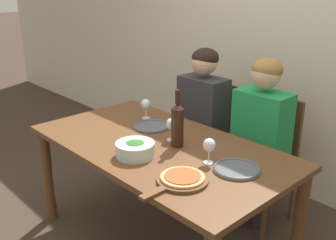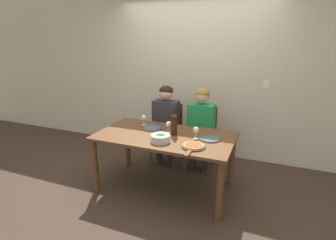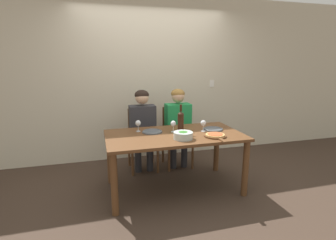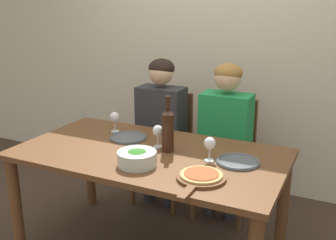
{
  "view_description": "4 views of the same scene",
  "coord_description": "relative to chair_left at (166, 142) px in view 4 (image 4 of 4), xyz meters",
  "views": [
    {
      "loc": [
        1.71,
        -1.52,
        1.74
      ],
      "look_at": [
        0.03,
        0.05,
        0.9
      ],
      "focal_mm": 42.0,
      "sensor_mm": 36.0,
      "label": 1
    },
    {
      "loc": [
        1.19,
        -2.85,
        1.9
      ],
      "look_at": [
        -0.02,
        0.16,
        0.9
      ],
      "focal_mm": 28.0,
      "sensor_mm": 36.0,
      "label": 2
    },
    {
      "loc": [
        -0.93,
        -3.04,
        1.66
      ],
      "look_at": [
        -0.05,
        0.11,
        0.91
      ],
      "focal_mm": 28.0,
      "sensor_mm": 36.0,
      "label": 3
    },
    {
      "loc": [
        1.13,
        -2.06,
        1.66
      ],
      "look_at": [
        0.08,
        0.1,
        0.95
      ],
      "focal_mm": 42.0,
      "sensor_mm": 36.0,
      "label": 4
    }
  ],
  "objects": [
    {
      "name": "back_wall",
      "position": [
        0.28,
        0.52,
        0.84
      ],
      "size": [
        10.0,
        0.06,
        2.7
      ],
      "color": "beige",
      "rests_on": "ground"
    },
    {
      "name": "dining_table",
      "position": [
        0.28,
        -0.81,
        0.14
      ],
      "size": [
        1.71,
        0.92,
        0.75
      ],
      "color": "brown",
      "rests_on": "ground"
    },
    {
      "name": "chair_left",
      "position": [
        0.0,
        0.0,
        0.0
      ],
      "size": [
        0.42,
        0.42,
        0.93
      ],
      "color": "brown",
      "rests_on": "ground"
    },
    {
      "name": "chair_right",
      "position": [
        0.55,
        0.0,
        0.0
      ],
      "size": [
        0.42,
        0.42,
        0.93
      ],
      "color": "brown",
      "rests_on": "ground"
    },
    {
      "name": "person_woman",
      "position": [
        0.0,
        -0.11,
        0.24
      ],
      "size": [
        0.47,
        0.51,
        1.24
      ],
      "color": "#28282D",
      "rests_on": "ground"
    },
    {
      "name": "person_man",
      "position": [
        0.55,
        -0.11,
        0.24
      ],
      "size": [
        0.47,
        0.51,
        1.24
      ],
      "color": "#28282D",
      "rests_on": "ground"
    },
    {
      "name": "wine_bottle",
      "position": [
        0.38,
        -0.75,
        0.39
      ],
      "size": [
        0.08,
        0.08,
        0.36
      ],
      "color": "black",
      "rests_on": "dining_table"
    },
    {
      "name": "broccoli_bowl",
      "position": [
        0.32,
        -1.04,
        0.29
      ],
      "size": [
        0.23,
        0.23,
        0.09
      ],
      "color": "silver",
      "rests_on": "dining_table"
    },
    {
      "name": "dinner_plate_left",
      "position": [
        0.03,
        -0.66,
        0.25
      ],
      "size": [
        0.26,
        0.26,
        0.02
      ],
      "color": "#4C5156",
      "rests_on": "dining_table"
    },
    {
      "name": "dinner_plate_right",
      "position": [
        0.84,
        -0.75,
        0.25
      ],
      "size": [
        0.26,
        0.26,
        0.02
      ],
      "color": "#4C5156",
      "rests_on": "dining_table"
    },
    {
      "name": "pizza_on_board",
      "position": [
        0.73,
        -1.06,
        0.26
      ],
      "size": [
        0.27,
        0.41,
        0.04
      ],
      "color": "brown",
      "rests_on": "dining_table"
    },
    {
      "name": "wine_glass_left",
      "position": [
        -0.14,
        -0.57,
        0.35
      ],
      "size": [
        0.07,
        0.07,
        0.15
      ],
      "color": "silver",
      "rests_on": "dining_table"
    },
    {
      "name": "wine_glass_right",
      "position": [
        0.68,
        -0.8,
        0.35
      ],
      "size": [
        0.07,
        0.07,
        0.15
      ],
      "color": "silver",
      "rests_on": "dining_table"
    },
    {
      "name": "wine_glass_centre",
      "position": [
        0.29,
        -0.72,
        0.35
      ],
      "size": [
        0.07,
        0.07,
        0.15
      ],
      "color": "silver",
      "rests_on": "dining_table"
    }
  ]
}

